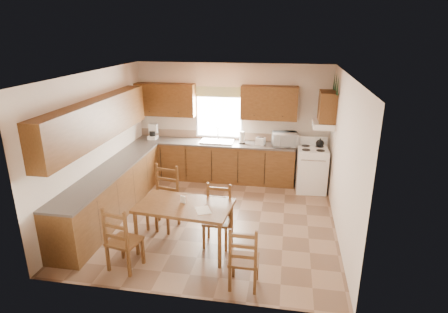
% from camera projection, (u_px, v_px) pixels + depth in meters
% --- Properties ---
extents(floor, '(4.50, 4.50, 0.00)m').
position_uv_depth(floor, '(214.00, 218.00, 7.12)').
color(floor, '#87674F').
rests_on(floor, ground).
extents(ceiling, '(4.50, 4.50, 0.00)m').
position_uv_depth(ceiling, '(212.00, 74.00, 6.25)').
color(ceiling, brown).
rests_on(ceiling, floor).
extents(wall_left, '(4.50, 4.50, 0.00)m').
position_uv_depth(wall_left, '(96.00, 144.00, 7.05)').
color(wall_left, silver).
rests_on(wall_left, floor).
extents(wall_right, '(4.50, 4.50, 0.00)m').
position_uv_depth(wall_right, '(343.00, 158.00, 6.32)').
color(wall_right, silver).
rests_on(wall_right, floor).
extents(wall_back, '(4.50, 4.50, 0.00)m').
position_uv_depth(wall_back, '(232.00, 122.00, 8.78)').
color(wall_back, silver).
rests_on(wall_back, floor).
extents(wall_front, '(4.50, 4.50, 0.00)m').
position_uv_depth(wall_front, '(176.00, 206.00, 4.59)').
color(wall_front, silver).
rests_on(wall_front, floor).
extents(lower_cab_back, '(3.75, 0.60, 0.88)m').
position_uv_depth(lower_cab_back, '(214.00, 161.00, 8.86)').
color(lower_cab_back, brown).
rests_on(lower_cab_back, floor).
extents(lower_cab_left, '(0.60, 3.60, 0.88)m').
position_uv_depth(lower_cab_left, '(112.00, 193.00, 7.16)').
color(lower_cab_left, brown).
rests_on(lower_cab_left, floor).
extents(counter_back, '(3.75, 0.63, 0.04)m').
position_uv_depth(counter_back, '(214.00, 143.00, 8.71)').
color(counter_back, '#504946').
rests_on(counter_back, lower_cab_back).
extents(counter_left, '(0.63, 3.60, 0.04)m').
position_uv_depth(counter_left, '(110.00, 171.00, 7.01)').
color(counter_left, '#504946').
rests_on(counter_left, lower_cab_left).
extents(backsplash, '(3.75, 0.01, 0.18)m').
position_uv_depth(backsplash, '(216.00, 135.00, 8.95)').
color(backsplash, '#9A7D66').
rests_on(backsplash, counter_back).
extents(upper_cab_back_left, '(1.41, 0.33, 0.75)m').
position_uv_depth(upper_cab_back_left, '(165.00, 100.00, 8.72)').
color(upper_cab_back_left, brown).
rests_on(upper_cab_back_left, wall_back).
extents(upper_cab_back_right, '(1.25, 0.33, 0.75)m').
position_uv_depth(upper_cab_back_right, '(269.00, 103.00, 8.33)').
color(upper_cab_back_right, brown).
rests_on(upper_cab_back_right, wall_back).
extents(upper_cab_left, '(0.33, 3.60, 0.75)m').
position_uv_depth(upper_cab_left, '(97.00, 121.00, 6.72)').
color(upper_cab_left, brown).
rests_on(upper_cab_left, wall_left).
extents(upper_cab_stove, '(0.33, 0.62, 0.62)m').
position_uv_depth(upper_cab_stove, '(327.00, 107.00, 7.71)').
color(upper_cab_stove, brown).
rests_on(upper_cab_stove, wall_right).
extents(range_hood, '(0.44, 0.62, 0.12)m').
position_uv_depth(range_hood, '(323.00, 124.00, 7.84)').
color(range_hood, white).
rests_on(range_hood, wall_right).
extents(window_frame, '(1.13, 0.02, 1.18)m').
position_uv_depth(window_frame, '(219.00, 113.00, 8.74)').
color(window_frame, white).
rests_on(window_frame, wall_back).
extents(window_pane, '(1.05, 0.01, 1.10)m').
position_uv_depth(window_pane, '(219.00, 113.00, 8.74)').
color(window_pane, white).
rests_on(window_pane, wall_back).
extents(window_valance, '(1.19, 0.01, 0.24)m').
position_uv_depth(window_valance, '(219.00, 92.00, 8.55)').
color(window_valance, '#54773B').
rests_on(window_valance, wall_back).
extents(sink_basin, '(0.75, 0.45, 0.04)m').
position_uv_depth(sink_basin, '(217.00, 141.00, 8.69)').
color(sink_basin, silver).
rests_on(sink_basin, counter_back).
extents(pine_decal_a, '(0.22, 0.22, 0.36)m').
position_uv_depth(pine_decal_a, '(338.00, 85.00, 7.24)').
color(pine_decal_a, '#153920').
rests_on(pine_decal_a, wall_right).
extents(pine_decal_b, '(0.22, 0.22, 0.36)m').
position_uv_depth(pine_decal_b, '(336.00, 81.00, 7.52)').
color(pine_decal_b, '#153920').
rests_on(pine_decal_b, wall_right).
extents(pine_decal_c, '(0.22, 0.22, 0.36)m').
position_uv_depth(pine_decal_c, '(334.00, 81.00, 7.83)').
color(pine_decal_c, '#153920').
rests_on(pine_decal_c, wall_right).
extents(stove, '(0.67, 0.69, 0.95)m').
position_uv_depth(stove, '(311.00, 170.00, 8.24)').
color(stove, white).
rests_on(stove, floor).
extents(coffeemaker, '(0.22, 0.26, 0.36)m').
position_uv_depth(coffeemaker, '(153.00, 131.00, 8.91)').
color(coffeemaker, white).
rests_on(coffeemaker, counter_back).
extents(paper_towel, '(0.13, 0.13, 0.28)m').
position_uv_depth(paper_towel, '(242.00, 137.00, 8.57)').
color(paper_towel, white).
rests_on(paper_towel, counter_back).
extents(toaster, '(0.23, 0.19, 0.16)m').
position_uv_depth(toaster, '(260.00, 141.00, 8.48)').
color(toaster, white).
rests_on(toaster, counter_back).
extents(microwave, '(0.57, 0.45, 0.31)m').
position_uv_depth(microwave, '(285.00, 139.00, 8.37)').
color(microwave, white).
rests_on(microwave, counter_back).
extents(dining_table, '(1.55, 0.97, 0.79)m').
position_uv_depth(dining_table, '(185.00, 227.00, 6.02)').
color(dining_table, brown).
rests_on(dining_table, floor).
extents(chair_near_left, '(0.51, 0.49, 1.03)m').
position_uv_depth(chair_near_left, '(124.00, 237.00, 5.50)').
color(chair_near_left, brown).
rests_on(chair_near_left, floor).
extents(chair_near_right, '(0.40, 0.38, 0.95)m').
position_uv_depth(chair_near_right, '(244.00, 256.00, 5.11)').
color(chair_near_right, brown).
rests_on(chair_near_right, floor).
extents(chair_far_left, '(0.56, 0.54, 1.13)m').
position_uv_depth(chair_far_left, '(162.00, 199.00, 6.62)').
color(chair_far_left, brown).
rests_on(chair_far_left, floor).
extents(chair_far_right, '(0.43, 0.41, 1.01)m').
position_uv_depth(chair_far_right, '(217.00, 217.00, 6.10)').
color(chair_far_right, brown).
rests_on(chair_far_right, floor).
extents(table_paper, '(0.31, 0.34, 0.00)m').
position_uv_depth(table_paper, '(203.00, 210.00, 5.71)').
color(table_paper, white).
rests_on(table_paper, dining_table).
extents(table_card, '(0.09, 0.05, 0.12)m').
position_uv_depth(table_card, '(183.00, 199.00, 5.94)').
color(table_card, white).
rests_on(table_card, dining_table).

